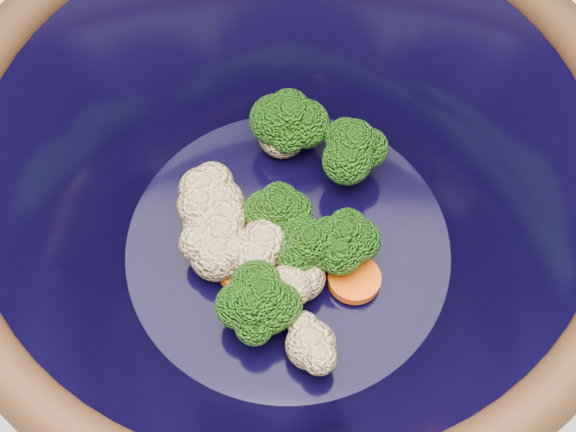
# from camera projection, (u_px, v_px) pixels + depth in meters

# --- Properties ---
(mixing_bowl) EXTENTS (0.44, 0.44, 0.16)m
(mixing_bowl) POSITION_uv_depth(u_px,v_px,m) (288.00, 203.00, 0.46)
(mixing_bowl) COLOR black
(mixing_bowl) RESTS_ON counter
(vegetable_pile) EXTENTS (0.12, 0.18, 0.05)m
(vegetable_pile) POSITION_uv_depth(u_px,v_px,m) (282.00, 224.00, 0.49)
(vegetable_pile) COLOR #608442
(vegetable_pile) RESTS_ON mixing_bowl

